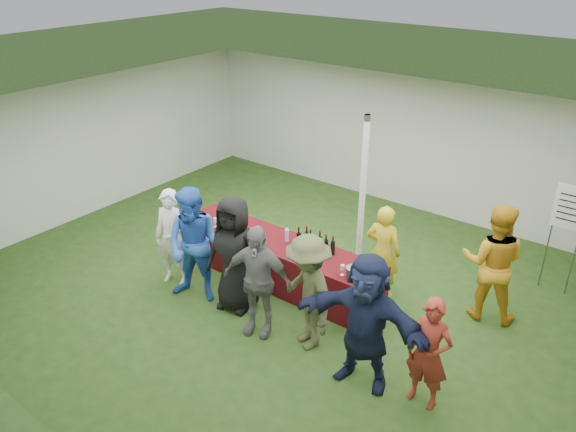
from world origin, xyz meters
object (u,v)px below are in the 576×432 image
Objects in this scene: customer_2 at (234,254)px; customer_3 at (257,280)px; staff_pourer at (383,252)px; staff_back at (492,262)px; customer_5 at (365,321)px; dump_bucket at (353,273)px; customer_6 at (429,353)px; customer_4 at (308,293)px; customer_1 at (195,246)px; wine_list_sign at (569,216)px; serving_table at (278,261)px; customer_0 at (172,238)px.

customer_2 reaches higher than customer_3.
customer_2 is at bearing 40.60° from staff_pourer.
customer_2 is 0.71m from customer_3.
customer_5 reaches higher than staff_back.
dump_bucket is 0.15× the size of customer_6.
customer_6 is (1.76, -0.02, -0.11)m from customer_4.
customer_1 is at bearing -178.48° from customer_6.
customer_3 is 2.49m from customer_6.
customer_2 is 1.24× the size of customer_6.
staff_back is (1.49, 1.36, 0.07)m from dump_bucket.
customer_2 is 2.37m from customer_5.
customer_5 reaches higher than customer_6.
customer_3 is at bearing -134.09° from dump_bucket.
wine_list_sign is at bearing -144.74° from staff_pourer.
customer_5 is (0.76, -0.95, 0.08)m from dump_bucket.
customer_4 is (-2.33, -3.49, -0.47)m from wine_list_sign.
serving_table is at bearing 41.14° from customer_1.
dump_bucket is at bearing 5.04° from customer_1.
dump_bucket is at bearing 14.61° from customer_2.
customer_1 is 3.77m from customer_6.
staff_pourer is (-0.02, 0.90, -0.07)m from dump_bucket.
customer_2 reaches higher than staff_pourer.
customer_0 reaches higher than dump_bucket.
customer_2 is at bearing -155.97° from dump_bucket.
serving_table is at bearing 76.08° from customer_2.
customer_5 is (0.98, -0.16, 0.07)m from customer_4.
customer_3 is (-3.06, -3.68, -0.47)m from wine_list_sign.
customer_4 is (2.63, 0.02, 0.03)m from customer_0.
dump_bucket is 1.22m from customer_5.
dump_bucket is 0.13× the size of customer_4.
staff_pourer is 3.31m from customer_0.
customer_1 is at bearing -121.56° from serving_table.
wine_list_sign is at bearing 31.64° from customer_3.
customer_1 is 1.26× the size of customer_6.
customer_2 is (-3.71, -3.42, -0.41)m from wine_list_sign.
customer_6 is (0.78, 0.14, -0.18)m from customer_5.
serving_table is 1.99× the size of customer_2.
customer_4 is (1.31, -1.01, 0.47)m from serving_table.
customer_5 is at bearing -169.82° from customer_6.
customer_2 is at bearing -13.36° from customer_0.
customer_0 is at bearing -150.68° from customer_4.
wine_list_sign reaches higher than customer_6.
customer_3 is (-2.43, -2.34, -0.07)m from staff_back.
customer_4 reaches higher than dump_bucket.
serving_table is 3.26m from customer_6.
customer_4 is 1.15× the size of customer_6.
dump_bucket is at bearing -128.03° from wine_list_sign.
dump_bucket is 0.82m from customer_4.
serving_table is 1.41m from customer_3.
customer_2 reaches higher than wine_list_sign.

